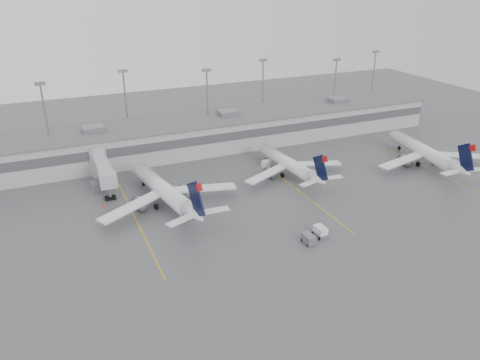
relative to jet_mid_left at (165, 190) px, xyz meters
name	(u,v)px	position (x,y,z in m)	size (l,w,h in m)	color
ground	(279,268)	(10.68, -28.86, -3.34)	(260.00, 260.00, 0.00)	#515153
terminal	(175,137)	(10.67, 29.12, 0.83)	(152.00, 17.00, 9.45)	#A0A09C
light_masts	(167,102)	(10.68, 34.89, 8.69)	(142.40, 8.00, 20.60)	gray
jet_bridge_right	(101,166)	(-9.82, 16.86, 0.53)	(4.00, 17.20, 7.00)	#A2A5A7
stand_markings	(223,205)	(10.68, -4.86, -3.33)	(105.25, 40.00, 0.01)	gold
jet_mid_left	(165,190)	(0.00, 0.00, 0.00)	(29.23, 33.03, 10.75)	white
jet_mid_right	(289,163)	(30.33, 3.59, -0.45)	(25.55, 28.72, 9.29)	white
jet_far_right	(426,152)	(64.15, -4.13, -0.12)	(28.29, 31.92, 10.37)	white
baggage_tug	(320,232)	(22.07, -22.99, -2.60)	(2.02, 3.03, 1.91)	white
baggage_cart	(308,239)	(18.87, -24.19, -2.45)	(1.62, 2.71, 1.71)	slate
gse_uld_b	(157,189)	(-0.17, 6.40, -2.48)	(2.43, 1.62, 1.72)	white
gse_uld_c	(266,164)	(27.93, 10.28, -2.56)	(2.20, 1.47, 1.56)	white
gse_loader	(95,186)	(-11.95, 13.12, -2.43)	(1.81, 2.90, 1.81)	slate
cone_b	(102,205)	(-11.81, 4.57, -2.98)	(0.46, 0.46, 0.73)	#F33205
cone_c	(281,168)	(30.20, 7.07, -2.95)	(0.49, 0.49, 0.77)	#F33205
cone_d	(388,149)	(62.48, 7.39, -3.01)	(0.42, 0.42, 0.66)	#F33205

